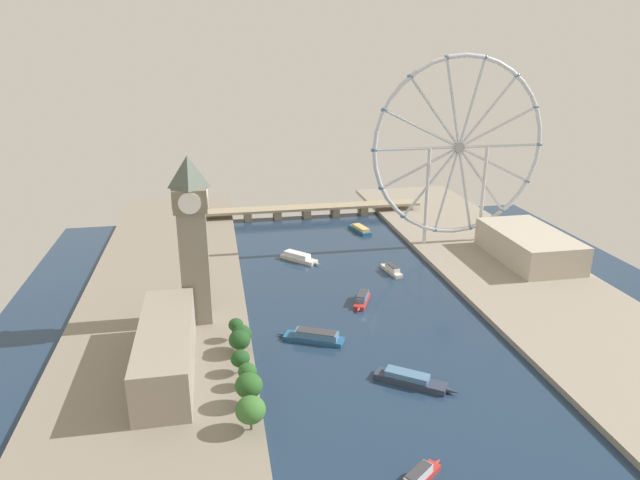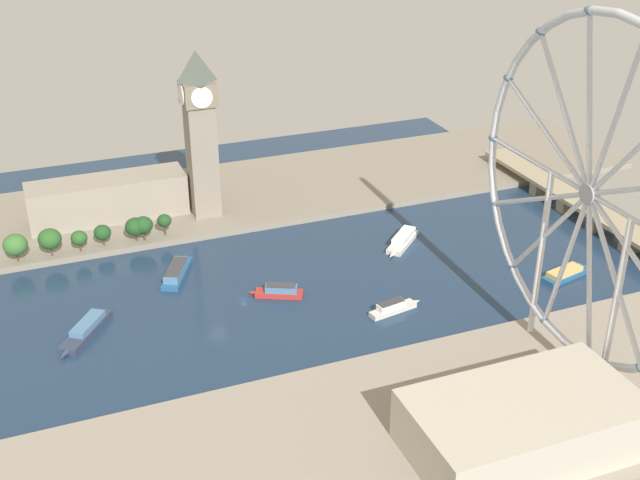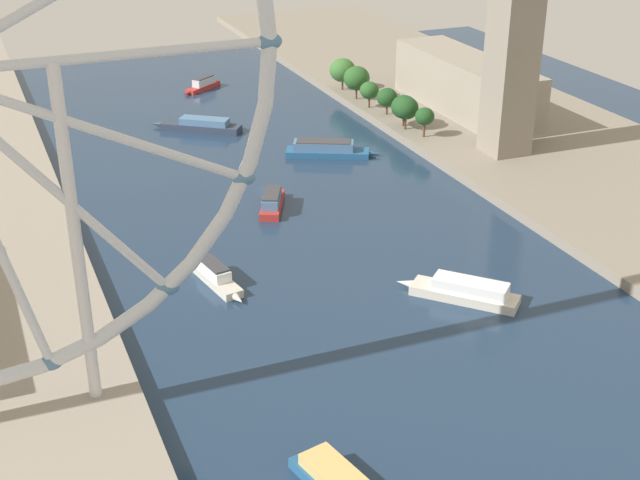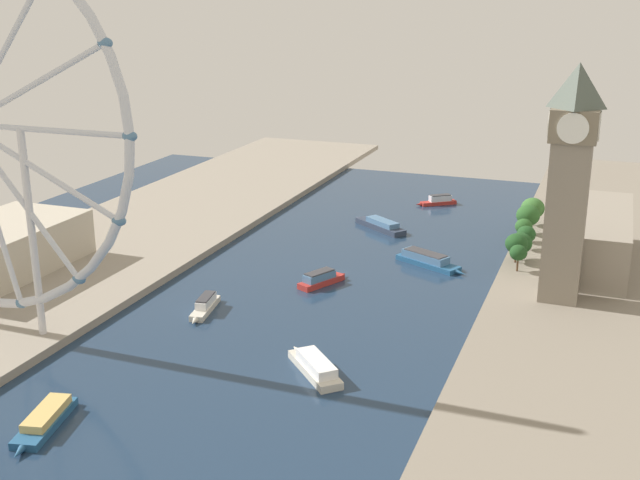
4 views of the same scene
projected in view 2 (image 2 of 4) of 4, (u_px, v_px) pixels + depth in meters
name	position (u px, v px, depth m)	size (l,w,h in m)	color
ground_plane	(243.00, 299.00, 349.84)	(382.44, 382.44, 0.00)	#1E334C
riverbank_left	(186.00, 202.00, 437.41)	(90.00, 520.00, 3.00)	gray
riverbank_right	(339.00, 454.00, 260.92)	(90.00, 520.00, 3.00)	gray
clock_tower	(200.00, 132.00, 401.89)	(16.90, 16.90, 84.72)	gray
parliament_block	(108.00, 198.00, 411.95)	(22.00, 78.27, 21.21)	gray
tree_row_embankment	(84.00, 234.00, 381.28)	(11.72, 77.92, 13.65)	#513823
ferris_wheel	(589.00, 195.00, 274.49)	(124.26, 3.20, 128.95)	silver
riverside_hall	(523.00, 424.00, 257.65)	(40.65, 73.49, 18.55)	#BCB29E
river_bridge	(602.00, 217.00, 408.36)	(194.44, 15.79, 9.00)	tan
tour_boat_0	(393.00, 307.00, 339.79)	(8.63, 25.33, 5.38)	beige
tour_boat_1	(177.00, 271.00, 367.18)	(32.88, 19.86, 5.50)	#235684
tour_boat_2	(279.00, 291.00, 351.26)	(14.08, 23.53, 5.73)	#B22D28
tour_boat_4	(403.00, 240.00, 395.39)	(24.95, 25.95, 5.39)	beige
tour_boat_5	(566.00, 273.00, 366.49)	(12.87, 29.82, 4.37)	#235684
tour_boat_6	(86.00, 330.00, 324.77)	(32.18, 25.22, 5.02)	#2D384C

